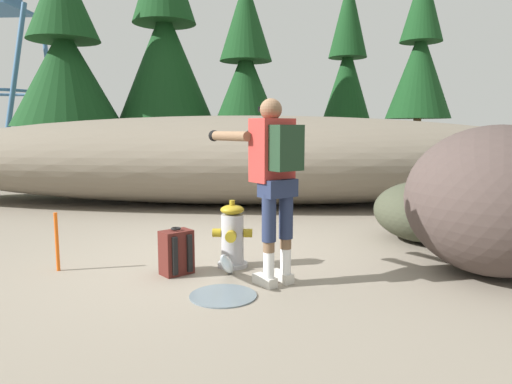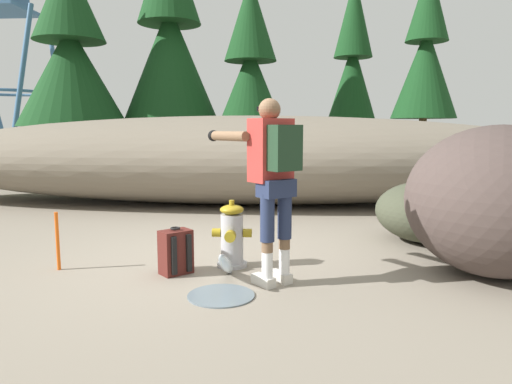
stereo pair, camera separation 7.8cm
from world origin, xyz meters
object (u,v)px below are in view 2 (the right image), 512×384
boulder_large (498,201)px  spare_backpack (175,252)px  fire_hydrant (232,236)px  utility_worker (271,168)px  boulder_mid (427,212)px  survey_stake (58,241)px

boulder_large → spare_backpack: bearing=-177.1°
fire_hydrant → spare_backpack: size_ratio=1.50×
utility_worker → boulder_mid: 2.70m
utility_worker → spare_backpack: 1.31m
utility_worker → spare_backpack: bearing=36.7°
utility_worker → boulder_mid: utility_worker is taller
spare_backpack → fire_hydrant: bearing=-105.6°
boulder_mid → utility_worker: bearing=-138.2°
spare_backpack → boulder_large: bearing=-129.3°
boulder_mid → survey_stake: 4.38m
boulder_large → boulder_mid: (-0.26, 1.34, -0.35)m
utility_worker → boulder_large: bearing=-118.9°
boulder_mid → boulder_large: bearing=-78.9°
fire_hydrant → utility_worker: utility_worker is taller
utility_worker → boulder_large: (2.21, 0.40, -0.35)m
boulder_large → survey_stake: boulder_large is taller
utility_worker → boulder_mid: size_ratio=1.26×
spare_backpack → boulder_mid: size_ratio=0.35×
fire_hydrant → spare_backpack: fire_hydrant is taller
fire_hydrant → spare_backpack: 0.61m
boulder_mid → survey_stake: (-4.13, -1.45, -0.09)m
utility_worker → spare_backpack: utility_worker is taller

